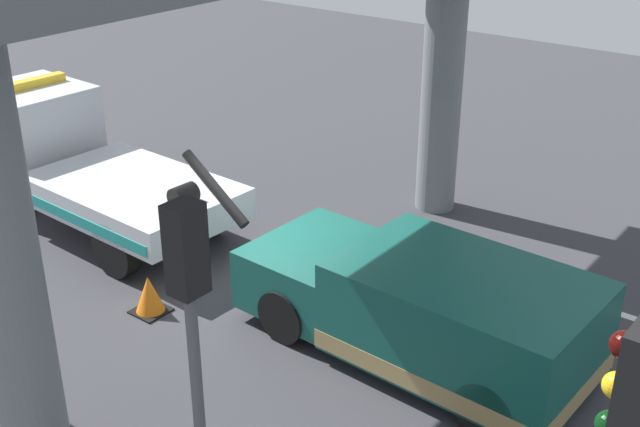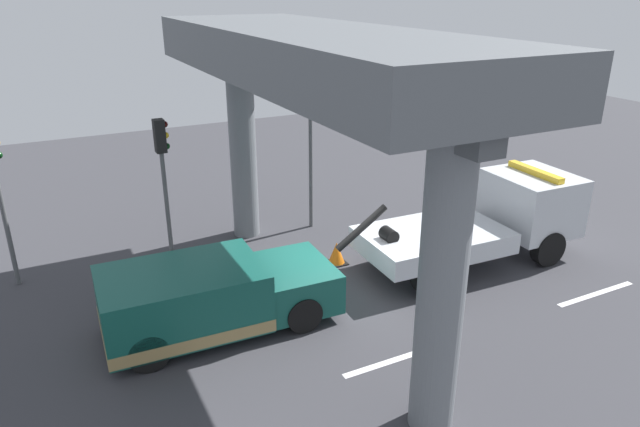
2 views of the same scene
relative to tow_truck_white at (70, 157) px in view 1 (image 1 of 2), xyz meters
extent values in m
cube|color=#38383D|center=(-4.97, 0.03, -1.25)|extent=(60.00, 40.00, 0.10)
cube|color=silver|center=(-4.97, -2.86, -1.20)|extent=(2.60, 0.16, 0.01)
cube|color=silver|center=(1.03, -2.86, -1.20)|extent=(2.60, 0.16, 0.01)
cube|color=silver|center=(-1.93, 0.07, -0.28)|extent=(3.93, 2.54, 0.55)
cube|color=silver|center=(1.40, -0.05, 0.27)|extent=(2.13, 2.38, 1.65)
cube|color=black|center=(2.01, -0.08, 0.64)|extent=(0.14, 2.21, 0.66)
cube|color=teal|center=(-1.88, 1.27, -0.36)|extent=(3.65, 0.15, 0.20)
cylinder|color=black|center=(-4.12, 0.15, 0.46)|extent=(1.42, 0.23, 1.07)
cylinder|color=black|center=(-3.31, 0.12, 0.12)|extent=(0.38, 0.46, 0.36)
cube|color=yellow|center=(1.40, -0.05, 1.18)|extent=(0.31, 1.93, 0.16)
cylinder|color=black|center=(1.16, -1.08, -0.70)|extent=(1.01, 0.36, 1.00)
cylinder|color=black|center=(-2.66, 1.14, -0.70)|extent=(1.01, 0.36, 1.00)
cylinder|color=black|center=(-2.73, -0.94, -0.70)|extent=(1.01, 0.36, 1.00)
cube|color=#145147|center=(-8.68, 0.05, -0.30)|extent=(3.54, 2.33, 1.35)
cube|color=#145147|center=(-6.09, -0.04, -0.50)|extent=(1.80, 2.17, 0.95)
cube|color=black|center=(-6.93, -0.01, 0.00)|extent=(0.13, 1.94, 0.59)
cube|color=#9E8451|center=(-8.68, 0.05, -0.79)|extent=(3.56, 2.34, 0.28)
cylinder|color=black|center=(-6.20, 0.92, -0.78)|extent=(0.85, 0.31, 0.84)
cylinder|color=black|center=(-6.27, -1.00, -0.78)|extent=(0.85, 0.31, 0.84)
cylinder|color=black|center=(-9.59, 1.05, -0.78)|extent=(0.85, 0.31, 0.84)
cylinder|color=black|center=(-9.66, -0.87, -0.78)|extent=(0.85, 0.31, 0.84)
cylinder|color=slate|center=(-5.52, 4.73, 1.52)|extent=(0.79, 0.79, 5.44)
cylinder|color=slate|center=(-5.52, -4.67, 1.52)|extent=(0.79, 0.79, 5.44)
sphere|color=#360605|center=(-11.81, 4.33, 2.86)|extent=(0.18, 0.18, 0.18)
sphere|color=gold|center=(-11.81, 4.33, 2.56)|extent=(0.18, 0.18, 0.18)
sphere|color=black|center=(-11.81, 4.33, 2.26)|extent=(0.18, 0.18, 0.18)
cylinder|color=#515456|center=(-7.97, 4.33, 0.32)|extent=(0.12, 0.12, 3.04)
cube|color=black|center=(-7.97, 4.33, 2.29)|extent=(0.28, 0.32, 0.90)
sphere|color=#360605|center=(-7.81, 4.33, 2.59)|extent=(0.18, 0.18, 0.18)
sphere|color=gold|center=(-7.81, 4.33, 2.29)|extent=(0.18, 0.18, 0.18)
sphere|color=black|center=(-7.81, 4.33, 1.99)|extent=(0.18, 0.18, 0.18)
cone|color=orange|center=(-4.01, 1.63, -0.88)|extent=(0.48, 0.48, 0.63)
cube|color=black|center=(-4.01, 1.63, -1.19)|extent=(0.53, 0.53, 0.03)
camera|label=1|loc=(-12.85, 8.69, 5.64)|focal=45.33mm
camera|label=2|loc=(-10.99, -11.12, 6.11)|focal=32.48mm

